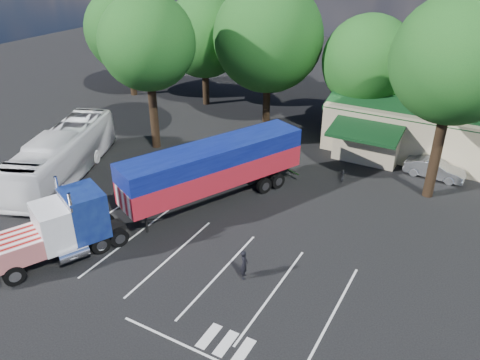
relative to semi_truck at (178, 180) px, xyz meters
The scene contains 12 objects.
ground 3.89m from the semi_truck, 40.24° to the left, with size 120.00×120.00×0.00m, color black.
tree_row_a 27.39m from the semi_truck, 136.91° to the left, with size 9.00×9.00×11.68m.
tree_row_b 22.93m from the semi_truck, 118.49° to the left, with size 8.40×8.40×11.35m.
tree_row_c 19.16m from the semi_truck, 98.50° to the left, with size 10.00×10.00×13.05m.
tree_row_d 20.84m from the semi_truck, 72.07° to the left, with size 8.00×8.00×10.60m.
tree_near_left 13.06m from the semi_truck, 135.97° to the left, with size 7.60×7.60×12.65m.
tree_near_right 18.65m from the semi_truck, 37.12° to the left, with size 8.00×8.00×13.50m.
semi_truck is the anchor object (origin of this frame).
woman 7.87m from the semi_truck, 28.18° to the right, with size 0.62×0.41×1.71m, color black.
bicycle 12.79m from the semi_truck, 51.91° to the left, with size 0.54×1.56×0.82m, color black.
tour_bus 10.70m from the semi_truck, behind, with size 2.99×12.80×3.56m, color white.
silver_sedan 19.32m from the semi_truck, 44.69° to the left, with size 1.51×4.34×1.43m, color #AFB2B7.
Camera 1 is at (13.95, -22.91, 16.31)m, focal length 35.00 mm.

